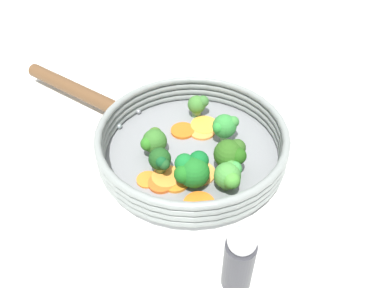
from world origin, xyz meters
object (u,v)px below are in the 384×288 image
broccoli_floret_2 (160,160)px  broccoli_floret_3 (198,104)px  carrot_slice_7 (204,125)px  broccoli_floret_5 (229,175)px  carrot_slice_1 (175,182)px  carrot_slice_4 (161,183)px  salt_shaker (239,259)px  carrot_slice_3 (183,131)px  carrot_slice_5 (200,173)px  broccoli_floret_1 (225,126)px  broccoli_floret_4 (192,170)px  carrot_slice_2 (147,180)px  broccoli_floret_0 (231,154)px  carrot_slice_0 (199,205)px  carrot_slice_8 (202,131)px  broccoli_floret_6 (154,141)px  skillet (192,154)px  carrot_slice_6 (168,178)px

broccoli_floret_2 → broccoli_floret_3: bearing=100.6°
carrot_slice_7 → broccoli_floret_5: size_ratio=1.03×
carrot_slice_1 → carrot_slice_4: same height
salt_shaker → broccoli_floret_5: bearing=123.0°
carrot_slice_3 → carrot_slice_5: 0.10m
carrot_slice_5 → broccoli_floret_3: bearing=122.9°
broccoli_floret_1 → carrot_slice_4: bearing=-103.4°
broccoli_floret_2 → broccoli_floret_4: size_ratio=0.81×
carrot_slice_2 → salt_shaker: bearing=-19.2°
carrot_slice_4 → broccoli_floret_2: (-0.01, 0.02, 0.02)m
broccoli_floret_1 → broccoli_floret_5: (0.05, -0.08, -0.00)m
broccoli_floret_1 → broccoli_floret_5: size_ratio=1.10×
salt_shaker → broccoli_floret_4: bearing=142.7°
broccoli_floret_2 → broccoli_floret_5: (0.09, 0.03, -0.00)m
carrot_slice_1 → broccoli_floret_5: (0.07, 0.03, 0.02)m
broccoli_floret_0 → broccoli_floret_4: (-0.03, -0.05, -0.00)m
carrot_slice_5 → carrot_slice_1: bearing=-120.5°
carrot_slice_2 → broccoli_floret_1: broccoli_floret_1 is taller
carrot_slice_7 → broccoli_floret_2: size_ratio=1.02×
carrot_slice_3 → carrot_slice_0: bearing=-48.0°
carrot_slice_7 → carrot_slice_8: 0.01m
carrot_slice_3 → broccoli_floret_0: size_ratio=0.72×
broccoli_floret_2 → broccoli_floret_3: 0.15m
carrot_slice_2 → carrot_slice_8: (0.01, 0.13, 0.00)m
broccoli_floret_2 → broccoli_floret_5: same height
carrot_slice_2 → carrot_slice_7: 0.14m
carrot_slice_1 → carrot_slice_4: (-0.02, -0.01, 0.00)m
carrot_slice_1 → carrot_slice_7: same height
carrot_slice_5 → broccoli_floret_1: broccoli_floret_1 is taller
broccoli_floret_4 → salt_shaker: 0.15m
broccoli_floret_1 → broccoli_floret_4: size_ratio=0.88×
carrot_slice_3 → carrot_slice_4: 0.12m
carrot_slice_7 → broccoli_floret_4: 0.13m
carrot_slice_1 → broccoli_floret_4: size_ratio=0.70×
broccoli_floret_3 → broccoli_floret_1: bearing=-24.8°
broccoli_floret_1 → carrot_slice_5: bearing=-86.4°
carrot_slice_2 → carrot_slice_7: bearing=87.6°
carrot_slice_5 → carrot_slice_7: bearing=117.7°
carrot_slice_8 → broccoli_floret_5: 0.13m
carrot_slice_8 → broccoli_floret_2: (-0.00, -0.11, 0.03)m
broccoli_floret_1 → broccoli_floret_6: (-0.08, -0.08, -0.01)m
carrot_slice_1 → broccoli_floret_3: bearing=110.3°
carrot_slice_5 → broccoli_floret_5: (0.05, -0.00, 0.02)m
broccoli_floret_1 → broccoli_floret_2: size_ratio=1.09×
skillet → carrot_slice_1: carrot_slice_1 is taller
carrot_slice_6 → broccoli_floret_3: 0.15m
broccoli_floret_3 → broccoli_floret_6: bearing=-93.9°
carrot_slice_7 → carrot_slice_8: size_ratio=1.04×
carrot_slice_5 → broccoli_floret_0: broccoli_floret_0 is taller
carrot_slice_2 → broccoli_floret_1: bearing=69.1°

